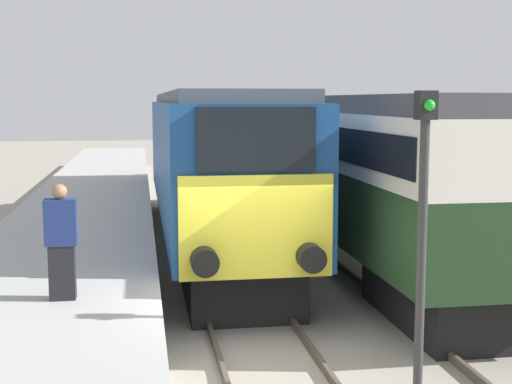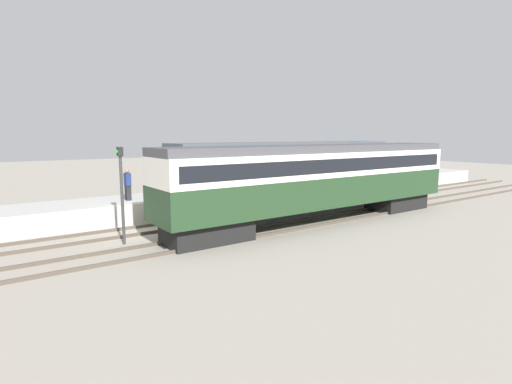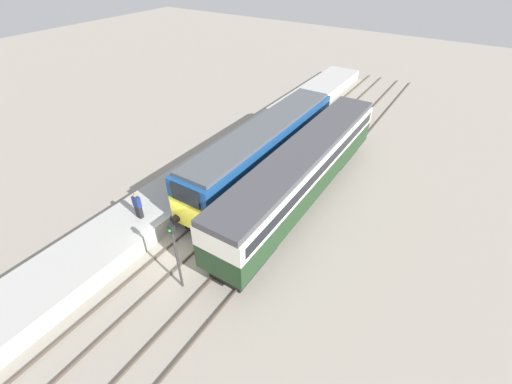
{
  "view_description": "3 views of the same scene",
  "coord_description": "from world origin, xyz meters",
  "px_view_note": "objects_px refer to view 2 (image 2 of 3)",
  "views": [
    {
      "loc": [
        -1.8,
        -9.81,
        3.84
      ],
      "look_at": [
        0.0,
        1.26,
        2.39
      ],
      "focal_mm": 50.0,
      "sensor_mm": 36.0,
      "label": 1
    },
    {
      "loc": [
        17.75,
        -6.27,
        4.43
      ],
      "look_at": [
        1.7,
        5.26,
        1.6
      ],
      "focal_mm": 28.0,
      "sensor_mm": 36.0,
      "label": 2
    },
    {
      "loc": [
        10.58,
        -8.46,
        13.77
      ],
      "look_at": [
        1.7,
        5.26,
        1.6
      ],
      "focal_mm": 24.0,
      "sensor_mm": 36.0,
      "label": 3
    }
  ],
  "objects_px": {
    "locomotive": "(289,172)",
    "person_on_platform": "(128,185)",
    "passenger_carriage": "(320,176)",
    "signal_post": "(122,187)"
  },
  "relations": [
    {
      "from": "passenger_carriage",
      "to": "signal_post",
      "type": "distance_m",
      "value": 9.56
    },
    {
      "from": "passenger_carriage",
      "to": "person_on_platform",
      "type": "xyz_separation_m",
      "value": [
        -6.32,
        -7.67,
        -0.53
      ]
    },
    {
      "from": "person_on_platform",
      "to": "signal_post",
      "type": "distance_m",
      "value": 4.96
    },
    {
      "from": "locomotive",
      "to": "signal_post",
      "type": "bearing_deg",
      "value": -80.6
    },
    {
      "from": "locomotive",
      "to": "signal_post",
      "type": "relative_size",
      "value": 3.97
    },
    {
      "from": "signal_post",
      "to": "locomotive",
      "type": "bearing_deg",
      "value": 99.4
    },
    {
      "from": "passenger_carriage",
      "to": "signal_post",
      "type": "bearing_deg",
      "value": -100.25
    },
    {
      "from": "locomotive",
      "to": "passenger_carriage",
      "type": "relative_size",
      "value": 0.91
    },
    {
      "from": "locomotive",
      "to": "person_on_platform",
      "type": "xyz_separation_m",
      "value": [
        -2.92,
        -8.54,
        -0.41
      ]
    },
    {
      "from": "locomotive",
      "to": "person_on_platform",
      "type": "distance_m",
      "value": 9.04
    }
  ]
}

